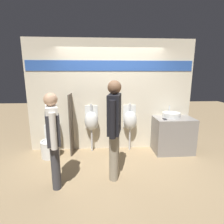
{
  "coord_description": "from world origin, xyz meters",
  "views": [
    {
      "loc": [
        -0.26,
        -3.67,
        1.9
      ],
      "look_at": [
        0.0,
        0.17,
        1.05
      ],
      "focal_mm": 28.0,
      "sensor_mm": 36.0,
      "label": 1
    }
  ],
  "objects": [
    {
      "name": "cell_phone",
      "position": [
        1.22,
        0.14,
        0.87
      ],
      "size": [
        0.07,
        0.14,
        0.01
      ],
      "color": "black",
      "rests_on": "sink_counter"
    },
    {
      "name": "urinal_near_counter",
      "position": [
        -0.48,
        0.45,
        0.77
      ],
      "size": [
        0.33,
        0.26,
        1.18
      ],
      "color": "silver",
      "rests_on": "ground_plane"
    },
    {
      "name": "divider_mid",
      "position": [
        -0.01,
        0.36,
        0.72
      ],
      "size": [
        0.03,
        0.42,
        1.44
      ],
      "color": "#4C4238",
      "rests_on": "ground_plane"
    },
    {
      "name": "ground_plane",
      "position": [
        0.0,
        0.0,
        0.0
      ],
      "size": [
        16.0,
        16.0,
        0.0
      ],
      "primitive_type": "plane",
      "color": "#997F5B"
    },
    {
      "name": "person_with_lanyard",
      "position": [
        -0.02,
        -0.73,
        0.99
      ],
      "size": [
        0.29,
        0.62,
        1.79
      ],
      "rotation": [
        0.0,
        0.0,
        1.37
      ],
      "color": "gray",
      "rests_on": "ground_plane"
    },
    {
      "name": "display_wall",
      "position": [
        0.0,
        0.6,
        1.36
      ],
      "size": [
        4.02,
        0.07,
        2.7
      ],
      "color": "beige",
      "rests_on": "ground_plane"
    },
    {
      "name": "person_in_vest",
      "position": [
        -1.03,
        -0.93,
        0.94
      ],
      "size": [
        0.32,
        0.54,
        1.61
      ],
      "rotation": [
        0.0,
        0.0,
        1.86
      ],
      "color": "#3D3D42",
      "rests_on": "ground_plane"
    },
    {
      "name": "sink_basin",
      "position": [
        1.45,
        0.33,
        0.92
      ],
      "size": [
        0.42,
        0.42,
        0.26
      ],
      "color": "silver",
      "rests_on": "sink_counter"
    },
    {
      "name": "urinal_far",
      "position": [
        0.46,
        0.45,
        0.77
      ],
      "size": [
        0.33,
        0.26,
        1.18
      ],
      "color": "silver",
      "rests_on": "ground_plane"
    },
    {
      "name": "toilet",
      "position": [
        -1.43,
        0.24,
        0.27
      ],
      "size": [
        0.43,
        0.59,
        0.84
      ],
      "color": "silver",
      "rests_on": "ground_plane"
    },
    {
      "name": "divider_near_counter",
      "position": [
        -0.96,
        0.36,
        0.72
      ],
      "size": [
        0.03,
        0.42,
        1.44
      ],
      "color": "#4C4238",
      "rests_on": "ground_plane"
    },
    {
      "name": "sink_counter",
      "position": [
        1.5,
        0.27,
        0.43
      ],
      "size": [
        0.92,
        0.61,
        0.86
      ],
      "color": "gray",
      "rests_on": "ground_plane"
    }
  ]
}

